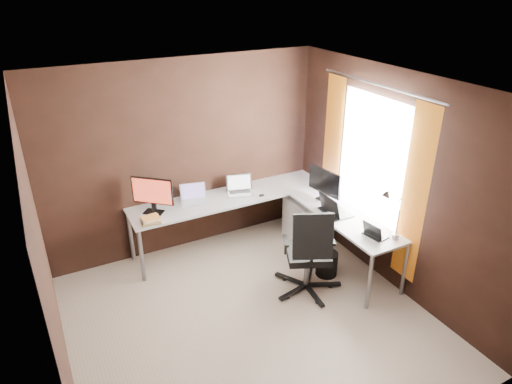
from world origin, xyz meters
TOP-DOWN VIEW (x-y plane):
  - room at (0.34, 0.07)m, footprint 3.60×3.60m
  - desk at (0.84, 1.04)m, footprint 2.65×2.25m
  - drawer_pedestal at (1.43, 1.15)m, footprint 0.42×0.50m
  - monitor_left at (-0.53, 1.53)m, footprint 0.41×0.36m
  - monitor_right at (1.48, 0.83)m, footprint 0.16×0.52m
  - laptop_white at (0.00, 1.59)m, footprint 0.37×0.30m
  - laptop_silver at (0.64, 1.54)m, footprint 0.40×0.33m
  - laptop_black_big at (1.38, 0.49)m, footprint 0.28×0.39m
  - laptop_black_small at (1.47, -0.16)m, footprint 0.22×0.28m
  - book_stack at (-0.64, 1.30)m, footprint 0.25×0.21m
  - mouse_left at (-0.62, 1.30)m, footprint 0.09×0.07m
  - mouse_corner at (0.84, 1.30)m, footprint 0.09×0.07m
  - desk_lamp at (1.57, -0.24)m, footprint 0.19×0.21m
  - office_chair at (0.83, 0.16)m, footprint 0.63×0.67m
  - wastebasket at (1.22, 0.32)m, footprint 0.34×0.34m

SIDE VIEW (x-z plane):
  - wastebasket at x=1.22m, z-range 0.00..0.30m
  - drawer_pedestal at x=1.43m, z-range 0.00..0.60m
  - office_chair at x=0.83m, z-range -0.23..0.88m
  - desk at x=0.84m, z-range 0.31..1.04m
  - mouse_corner at x=0.84m, z-range 0.73..0.76m
  - mouse_left at x=-0.62m, z-range 0.73..0.76m
  - book_stack at x=-0.64m, z-range 0.73..0.80m
  - laptop_black_small at x=1.47m, z-range 0.68..0.86m
  - laptop_white at x=0.00m, z-range 0.67..0.89m
  - laptop_silver at x=0.64m, z-range 0.67..0.90m
  - laptop_black_big at x=1.38m, z-range 0.66..0.91m
  - monitor_right at x=1.48m, z-range 0.76..1.19m
  - monitor_left at x=-0.53m, z-range 0.76..1.21m
  - desk_lamp at x=1.57m, z-range 0.80..1.36m
  - room at x=0.34m, z-range 0.03..2.53m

